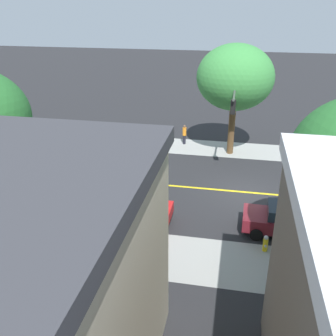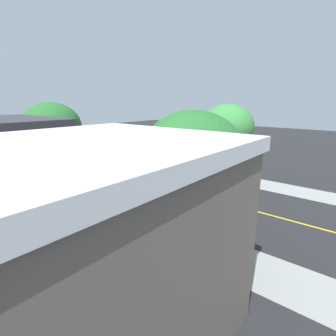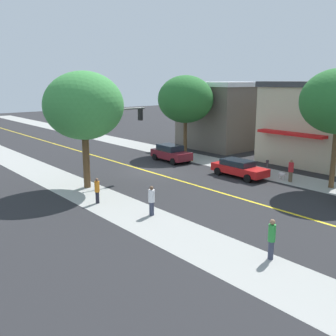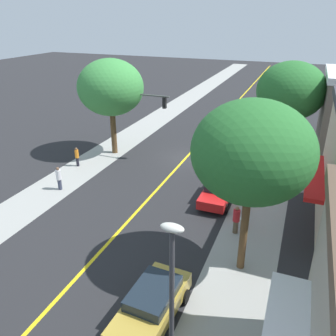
% 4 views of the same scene
% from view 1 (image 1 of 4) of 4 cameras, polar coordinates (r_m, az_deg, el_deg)
% --- Properties ---
extents(ground_plane, '(140.00, 140.00, 0.00)m').
position_cam_1_polar(ground_plane, '(24.03, 11.28, -3.59)').
color(ground_plane, '#262628').
extents(sidewalk_left, '(3.46, 126.00, 0.01)m').
position_cam_1_polar(sidewalk_left, '(17.96, 11.05, -14.23)').
color(sidewalk_left, '#9E9E99').
rests_on(sidewalk_left, ground).
extents(sidewalk_right, '(3.46, 126.00, 0.01)m').
position_cam_1_polar(sidewalk_right, '(30.59, 11.42, 2.65)').
color(sidewalk_right, '#9E9E99').
rests_on(sidewalk_right, ground).
extents(road_centerline_stripe, '(0.20, 126.00, 0.00)m').
position_cam_1_polar(road_centerline_stripe, '(24.03, 11.28, -3.58)').
color(road_centerline_stripe, yellow).
rests_on(road_centerline_stripe, ground).
extents(street_tree_left_far, '(5.60, 5.60, 8.28)m').
position_cam_1_polar(street_tree_left_far, '(28.25, 10.19, 13.40)').
color(street_tree_left_far, brown).
rests_on(street_tree_left_far, ground).
extents(fire_hydrant, '(0.44, 0.24, 0.85)m').
position_cam_1_polar(fire_hydrant, '(18.82, 14.62, -11.02)').
color(fire_hydrant, yellow).
rests_on(fire_hydrant, ground).
extents(parking_meter, '(0.12, 0.18, 1.35)m').
position_cam_1_polar(parking_meter, '(19.32, -11.34, -7.97)').
color(parking_meter, '#4C4C51').
rests_on(parking_meter, ground).
extents(traffic_light_mast, '(5.43, 0.32, 6.01)m').
position_cam_1_polar(traffic_light_mast, '(27.02, 9.95, 8.91)').
color(traffic_light_mast, '#474C47').
rests_on(traffic_light_mast, ground).
extents(red_sedan_left_curb, '(1.96, 4.71, 1.38)m').
position_cam_1_polar(red_sedan_left_curb, '(20.49, -5.90, -6.07)').
color(red_sedan_left_curb, red).
rests_on(red_sedan_left_curb, ground).
extents(maroon_sedan_left_curb, '(2.16, 4.36, 1.59)m').
position_cam_1_polar(maroon_sedan_left_curb, '(20.13, 17.67, -7.53)').
color(maroon_sedan_left_curb, maroon).
rests_on(maroon_sedan_left_curb, ground).
extents(pedestrian_red_shirt, '(0.39, 0.39, 1.73)m').
position_cam_1_polar(pedestrian_red_shirt, '(20.18, -17.19, -7.11)').
color(pedestrian_red_shirt, brown).
rests_on(pedestrian_red_shirt, ground).
extents(pedestrian_orange_shirt, '(0.31, 0.31, 1.64)m').
position_cam_1_polar(pedestrian_orange_shirt, '(31.12, 2.51, 5.21)').
color(pedestrian_orange_shirt, black).
rests_on(pedestrian_orange_shirt, ground).
extents(pedestrian_green_shirt, '(0.32, 0.32, 1.83)m').
position_cam_1_polar(pedestrian_green_shirt, '(33.20, -18.71, 5.37)').
color(pedestrian_green_shirt, '#33384C').
rests_on(pedestrian_green_shirt, ground).
extents(pedestrian_white_shirt, '(0.37, 0.37, 1.75)m').
position_cam_1_polar(pedestrian_white_shirt, '(30.73, -5.25, 4.97)').
color(pedestrian_white_shirt, '#33384C').
rests_on(pedestrian_white_shirt, ground).
extents(small_dog, '(0.44, 0.79, 0.59)m').
position_cam_1_polar(small_dog, '(19.96, -14.99, -8.95)').
color(small_dog, silver).
rests_on(small_dog, ground).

